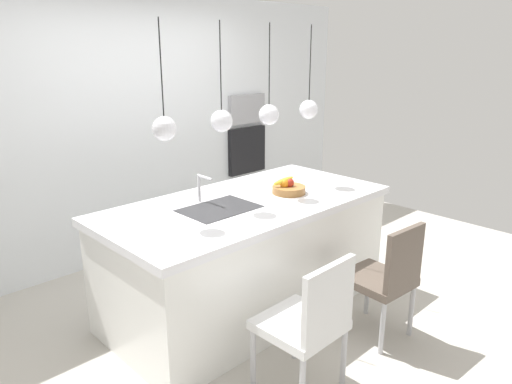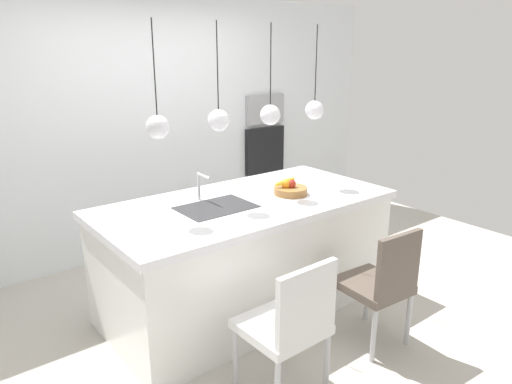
# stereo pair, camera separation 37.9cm
# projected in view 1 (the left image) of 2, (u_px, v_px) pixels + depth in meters

# --- Properties ---
(floor) EXTENTS (6.60, 6.60, 0.00)m
(floor) POSITION_uv_depth(u_px,v_px,m) (247.00, 305.00, 4.01)
(floor) COLOR #BCB7AD
(floor) RESTS_ON ground
(back_wall) EXTENTS (6.00, 0.10, 2.60)m
(back_wall) POSITION_uv_depth(u_px,v_px,m) (134.00, 129.00, 4.77)
(back_wall) COLOR white
(back_wall) RESTS_ON ground
(kitchen_island) EXTENTS (2.33, 1.14, 0.92)m
(kitchen_island) POSITION_uv_depth(u_px,v_px,m) (247.00, 254.00, 3.88)
(kitchen_island) COLOR white
(kitchen_island) RESTS_ON ground
(sink_basin) EXTENTS (0.56, 0.40, 0.02)m
(sink_basin) POSITION_uv_depth(u_px,v_px,m) (219.00, 209.00, 3.56)
(sink_basin) COLOR #2D2D30
(sink_basin) RESTS_ON kitchen_island
(faucet) EXTENTS (0.02, 0.17, 0.22)m
(faucet) POSITION_uv_depth(u_px,v_px,m) (201.00, 185.00, 3.66)
(faucet) COLOR silver
(faucet) RESTS_ON kitchen_island
(fruit_bowl) EXTENTS (0.27, 0.27, 0.15)m
(fruit_bowl) POSITION_uv_depth(u_px,v_px,m) (288.00, 188.00, 3.93)
(fruit_bowl) COLOR #9E6B38
(fruit_bowl) RESTS_ON kitchen_island
(microwave) EXTENTS (0.54, 0.08, 0.34)m
(microwave) POSITION_uv_depth(u_px,v_px,m) (246.00, 109.00, 5.68)
(microwave) COLOR #9E9EA3
(microwave) RESTS_ON back_wall
(oven) EXTENTS (0.56, 0.08, 0.56)m
(oven) POSITION_uv_depth(u_px,v_px,m) (246.00, 150.00, 5.82)
(oven) COLOR black
(oven) RESTS_ON back_wall
(chair_near) EXTENTS (0.47, 0.47, 0.91)m
(chair_near) POSITION_uv_depth(u_px,v_px,m) (309.00, 320.00, 2.87)
(chair_near) COLOR silver
(chair_near) RESTS_ON ground
(chair_middle) EXTENTS (0.45, 0.49, 0.90)m
(chair_middle) POSITION_uv_depth(u_px,v_px,m) (385.00, 276.00, 3.44)
(chair_middle) COLOR brown
(chair_middle) RESTS_ON ground
(pendant_light_left) EXTENTS (0.16, 0.16, 0.76)m
(pendant_light_left) POSITION_uv_depth(u_px,v_px,m) (164.00, 128.00, 3.08)
(pendant_light_left) COLOR silver
(pendant_light_center_left) EXTENTS (0.16, 0.16, 0.76)m
(pendant_light_center_left) POSITION_uv_depth(u_px,v_px,m) (222.00, 121.00, 3.40)
(pendant_light_center_left) COLOR silver
(pendant_light_center_right) EXTENTS (0.16, 0.16, 0.76)m
(pendant_light_center_right) POSITION_uv_depth(u_px,v_px,m) (269.00, 114.00, 3.72)
(pendant_light_center_right) COLOR silver
(pendant_light_right) EXTENTS (0.16, 0.16, 0.76)m
(pendant_light_right) POSITION_uv_depth(u_px,v_px,m) (309.00, 109.00, 4.04)
(pendant_light_right) COLOR silver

